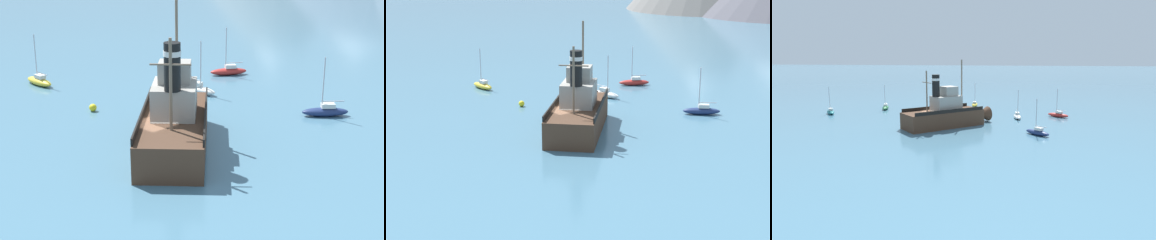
# 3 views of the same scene
# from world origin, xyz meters

# --- Properties ---
(ground_plane) EXTENTS (600.00, 600.00, 0.00)m
(ground_plane) POSITION_xyz_m (0.00, 0.00, 0.00)
(ground_plane) COLOR #477289
(old_tugboat) EXTENTS (12.23, 12.88, 9.90)m
(old_tugboat) POSITION_xyz_m (-0.49, 2.31, 1.83)
(old_tugboat) COLOR #4C3323
(old_tugboat) RESTS_ON ground
(sailboat_yellow) EXTENTS (3.81, 1.15, 4.90)m
(sailboat_yellow) POSITION_xyz_m (-21.29, 4.02, 0.43)
(sailboat_yellow) COLOR gold
(sailboat_yellow) RESTS_ON ground
(sailboat_red) EXTENTS (3.03, 3.77, 4.90)m
(sailboat_red) POSITION_xyz_m (-10.91, 19.80, 0.43)
(sailboat_red) COLOR #B22823
(sailboat_red) RESTS_ON ground
(sailboat_navy) EXTENTS (3.39, 3.54, 4.90)m
(sailboat_navy) POSITION_xyz_m (3.41, 15.49, 0.43)
(sailboat_navy) COLOR navy
(sailboat_navy) RESTS_ON ground
(sailboat_white) EXTENTS (3.91, 1.57, 4.90)m
(sailboat_white) POSITION_xyz_m (-8.50, 12.83, 0.43)
(sailboat_white) COLOR white
(sailboat_white) RESTS_ON ground
(mooring_buoy) EXTENTS (0.64, 0.64, 0.64)m
(mooring_buoy) POSITION_xyz_m (-11.02, 2.86, 0.32)
(mooring_buoy) COLOR yellow
(mooring_buoy) RESTS_ON ground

